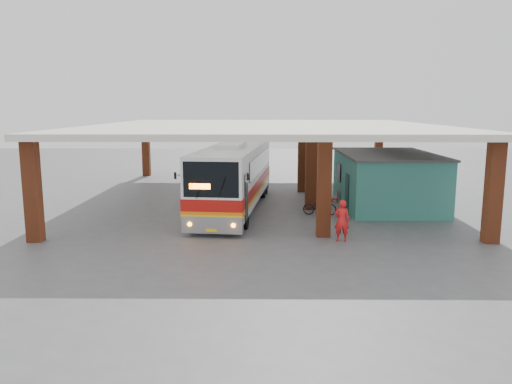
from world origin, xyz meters
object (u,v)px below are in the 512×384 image
object	(u,v)px
pedestrian	(342,221)
red_chair	(336,197)
coach_bus	(235,176)
motorcycle	(320,206)

from	to	relation	value
pedestrian	red_chair	size ratio (longest dim) A/B	2.44
coach_bus	motorcycle	size ratio (longest dim) A/B	7.43
coach_bus	pedestrian	distance (m)	8.47
red_chair	pedestrian	bearing A→B (deg)	-95.46
motorcycle	pedestrian	xyz separation A→B (m)	(0.33, -5.31, 0.44)
pedestrian	red_chair	distance (m)	9.02
coach_bus	pedestrian	xyz separation A→B (m)	(4.97, -6.79, -0.99)
coach_bus	red_chair	size ratio (longest dim) A/B	17.85
red_chair	coach_bus	bearing A→B (deg)	-158.99
coach_bus	motorcycle	world-z (taller)	coach_bus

